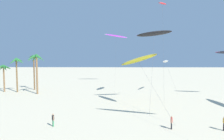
{
  "coord_description": "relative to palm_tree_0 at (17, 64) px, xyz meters",
  "views": [
    {
      "loc": [
        -1.27,
        -0.69,
        8.58
      ],
      "look_at": [
        -1.66,
        22.38,
        6.94
      ],
      "focal_mm": 31.29,
      "sensor_mm": 36.0,
      "label": 1
    }
  ],
  "objects": [
    {
      "name": "palm_tree_0",
      "position": [
        0.0,
        0.0,
        0.0
      ],
      "size": [
        3.73,
        3.84,
        8.21
      ],
      "color": "brown",
      "rests_on": "ground"
    },
    {
      "name": "flying_kite_3",
      "position": [
        30.26,
        -11.06,
        5.79
      ],
      "size": [
        6.44,
        7.41,
        13.45
      ],
      "color": "black",
      "rests_on": "ground"
    },
    {
      "name": "flying_kite_2",
      "position": [
        27.22,
        -12.08,
        1.17
      ],
      "size": [
        6.8,
        13.65,
        9.43
      ],
      "color": "yellow",
      "rests_on": "ground"
    },
    {
      "name": "flying_kite_7",
      "position": [
        35.49,
        1.35,
        0.57
      ],
      "size": [
        3.64,
        5.93,
        7.85
      ],
      "color": "white",
      "rests_on": "ground"
    },
    {
      "name": "palm_tree_2",
      "position": [
        2.72,
        3.25,
        0.5
      ],
      "size": [
        3.77,
        3.73,
        8.93
      ],
      "color": "brown",
      "rests_on": "ground"
    },
    {
      "name": "palm_tree_3",
      "position": [
        5.63,
        -2.12,
        0.43
      ],
      "size": [
        3.99,
        4.52,
        9.07
      ],
      "color": "olive",
      "rests_on": "ground"
    },
    {
      "name": "person_foreground_walker",
      "position": [
        15.79,
        -22.57,
        -5.89
      ],
      "size": [
        0.34,
        0.43,
        1.6
      ],
      "color": "#338E56",
      "rests_on": "ground"
    },
    {
      "name": "flying_kite_0",
      "position": [
        32.51,
        -7.14,
        11.98
      ],
      "size": [
        3.07,
        5.66,
        19.47
      ],
      "color": "red",
      "rests_on": "ground"
    },
    {
      "name": "person_near_left",
      "position": [
        35.94,
        -23.58,
        -5.84
      ],
      "size": [
        0.24,
        0.51,
        1.69
      ],
      "color": "black",
      "rests_on": "ground"
    },
    {
      "name": "flying_kite_4",
      "position": [
        23.65,
        17.08,
        8.27
      ],
      "size": [
        7.41,
        8.7,
        15.93
      ],
      "color": "purple",
      "rests_on": "ground"
    },
    {
      "name": "person_near_right",
      "position": [
        30.02,
        -23.19,
        -5.9
      ],
      "size": [
        0.25,
        0.5,
        1.59
      ],
      "color": "black",
      "rests_on": "ground"
    },
    {
      "name": "palm_tree_1",
      "position": [
        -3.34,
        0.24,
        -1.3
      ],
      "size": [
        4.02,
        3.8,
        6.55
      ],
      "color": "olive",
      "rests_on": "ground"
    }
  ]
}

